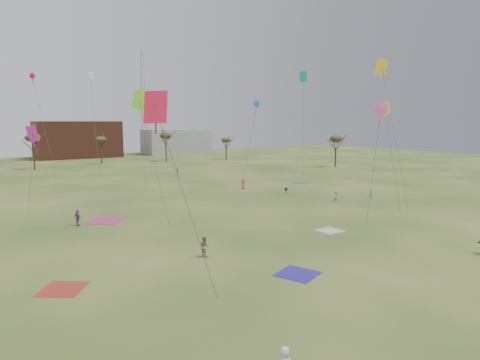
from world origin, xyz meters
TOP-DOWN VIEW (x-y plane):
  - ground at (0.00, 0.00)m, footprint 260.00×260.00m
  - spectator_fore_b at (-8.03, 5.42)m, footprint 0.83×1.00m
  - flyer_mid_c at (27.12, 16.22)m, footprint 0.70×0.60m
  - spectator_mid_d at (-15.16, 23.05)m, footprint 0.86×1.19m
  - spectator_mid_e at (20.58, 17.23)m, footprint 0.84×0.72m
  - flyer_far_b at (15.50, 34.97)m, footprint 1.01×0.90m
  - flyer_far_c at (13.77, 59.44)m, footprint 0.64×1.03m
  - blanket_red at (-20.08, 4.47)m, footprint 4.04×4.04m
  - blanket_blue at (-3.91, -2.43)m, footprint 3.83×3.83m
  - blanket_cream at (7.68, 5.69)m, footprint 2.45×2.45m
  - blanket_plum at (-11.80, 23.82)m, footprint 5.44×5.44m
  - blanket_olive at (29.15, 34.94)m, footprint 4.49×4.49m
  - camp_chair_right at (19.07, 27.26)m, footprint 0.74×0.73m
  - kites_aloft at (2.19, 36.73)m, footprint 52.35×66.47m
  - tree_line at (-2.85, 79.12)m, footprint 117.44×49.32m
  - building_brick at (5.00, 120.00)m, footprint 26.00×16.00m
  - building_grey at (40.00, 118.00)m, footprint 24.00×12.00m
  - radio_tower at (30.00, 125.00)m, footprint 1.51×1.72m

SIDE VIEW (x-z plane):
  - ground at x=0.00m, z-range 0.00..0.00m
  - blanket_red at x=-20.08m, z-range -0.01..0.02m
  - blanket_blue at x=-3.91m, z-range -0.01..0.02m
  - blanket_cream at x=7.68m, z-range -0.01..0.02m
  - blanket_plum at x=-11.80m, z-range -0.01..0.02m
  - blanket_olive at x=29.15m, z-range -0.01..0.02m
  - camp_chair_right at x=19.07m, z-range -0.18..0.69m
  - spectator_mid_e at x=20.58m, z-range 0.00..1.51m
  - flyer_far_c at x=13.77m, z-range 0.00..1.54m
  - flyer_mid_c at x=27.12m, z-range 0.00..1.62m
  - flyer_far_b at x=15.50m, z-range 0.00..1.74m
  - spectator_fore_b at x=-8.03m, z-range 0.00..1.84m
  - spectator_mid_d at x=-15.16m, z-range 0.00..1.88m
  - building_grey at x=40.00m, z-range 0.00..9.00m
  - building_brick at x=5.00m, z-range 0.00..12.00m
  - tree_line at x=-2.85m, z-range 2.63..11.54m
  - kites_aloft at x=2.19m, z-range 6.18..27.20m
  - radio_tower at x=30.00m, z-range -1.29..39.71m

